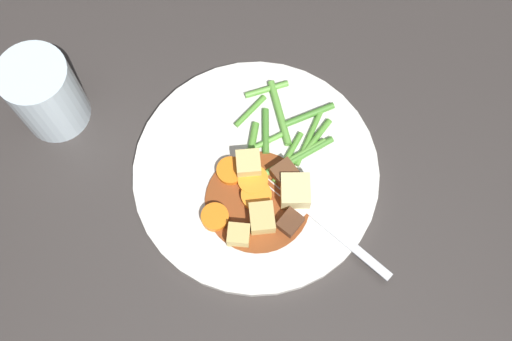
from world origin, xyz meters
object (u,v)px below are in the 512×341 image
Objects in this scene: carrot_slice_2 at (250,180)px; potato_chunk_0 at (295,191)px; carrot_slice_3 at (215,217)px; carrot_slice_1 at (231,171)px; meat_chunk_0 at (290,223)px; water_glass at (45,94)px; fork at (324,223)px; meat_chunk_1 at (285,170)px; dinner_plate at (256,172)px; carrot_slice_0 at (256,196)px; potato_chunk_1 at (262,218)px; potato_chunk_2 at (237,235)px; potato_chunk_3 at (248,166)px.

potato_chunk_0 reaches higher than carrot_slice_2.
carrot_slice_1 is at bearing 176.51° from carrot_slice_3.
meat_chunk_0 is 0.25× the size of water_glass.
meat_chunk_1 is at bearing -130.69° from fork.
potato_chunk_0 is at bearing 69.67° from dinner_plate.
carrot_slice_2 is 0.25m from water_glass.
water_glass reaches higher than carrot_slice_0.
fork is 0.35m from water_glass.
potato_chunk_0 is 1.10× the size of potato_chunk_1.
fork is at bearing 79.42° from water_glass.
fork is at bearing 73.86° from carrot_slice_1.
dinner_plate is 0.10m from fork.
potato_chunk_2 is 0.95× the size of meat_chunk_1.
potato_chunk_2 is at bearing -42.82° from potato_chunk_1.
potato_chunk_0 is at bearing -122.37° from fork.
meat_chunk_1 is (-0.07, 0.06, 0.00)m from carrot_slice_3.
carrot_slice_3 is 1.30× the size of potato_chunk_2.
potato_chunk_0 is at bearing 83.40° from carrot_slice_1.
fork is at bearing 66.78° from potato_chunk_3.
carrot_slice_0 is at bearing 34.76° from carrot_slice_2.
water_glass reaches higher than potato_chunk_0.
water_glass is at bearing -112.22° from potato_chunk_2.
carrot_slice_1 is (-0.02, -0.04, -0.00)m from carrot_slice_0.
potato_chunk_3 reaches higher than meat_chunk_1.
carrot_slice_2 is at bearing -145.24° from carrot_slice_0.
carrot_slice_1 is at bearing -119.38° from meat_chunk_0.
carrot_slice_0 is at bearing 14.20° from dinner_plate.
carrot_slice_2 is 0.02m from potato_chunk_3.
carrot_slice_0 is (0.03, 0.01, 0.01)m from dinner_plate.
dinner_plate is at bearing 85.34° from water_glass.
carrot_slice_1 is at bearing -103.19° from carrot_slice_2.
carrot_slice_0 is 0.04m from carrot_slice_1.
potato_chunk_0 is (0.01, 0.08, 0.01)m from carrot_slice_1.
meat_chunk_0 is at bearing 43.72° from dinner_plate.
fork is at bearing 57.63° from potato_chunk_0.
fork is (0.04, 0.09, 0.01)m from dinner_plate.
potato_chunk_0 is 1.38× the size of meat_chunk_0.
meat_chunk_1 is at bearing 102.91° from carrot_slice_1.
carrot_slice_0 is at bearing 78.65° from water_glass.
potato_chunk_1 is (0.05, 0.05, 0.01)m from carrot_slice_1.
meat_chunk_0 is at bearing 62.82° from carrot_slice_0.
meat_chunk_0 is at bearing 48.93° from potato_chunk_3.
water_glass is (-0.02, -0.24, 0.02)m from potato_chunk_3.
carrot_slice_3 is 0.08m from meat_chunk_0.
potato_chunk_3 is at bearing -131.07° from meat_chunk_0.
carrot_slice_2 is 1.38× the size of meat_chunk_1.
carrot_slice_1 is 1.16× the size of potato_chunk_3.
meat_chunk_0 is at bearing 54.77° from carrot_slice_2.
carrot_slice_2 is at bearing -125.23° from meat_chunk_0.
carrot_slice_2 is 0.05m from potato_chunk_1.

